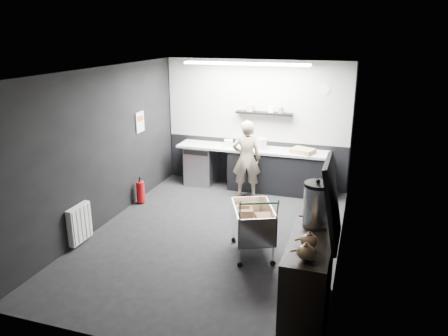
% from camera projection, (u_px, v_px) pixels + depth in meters
% --- Properties ---
extents(floor, '(5.50, 5.50, 0.00)m').
position_uv_depth(floor, '(214.00, 236.00, 7.25)').
color(floor, black).
rests_on(floor, ground).
extents(ceiling, '(5.50, 5.50, 0.00)m').
position_uv_depth(ceiling, '(213.00, 71.00, 6.43)').
color(ceiling, silver).
rests_on(ceiling, wall_back).
extents(wall_back, '(5.50, 0.00, 5.50)m').
position_uv_depth(wall_back, '(256.00, 124.00, 9.33)').
color(wall_back, black).
rests_on(wall_back, floor).
extents(wall_front, '(5.50, 0.00, 5.50)m').
position_uv_depth(wall_front, '(123.00, 232.00, 4.35)').
color(wall_front, black).
rests_on(wall_front, floor).
extents(wall_left, '(0.00, 5.50, 5.50)m').
position_uv_depth(wall_left, '(103.00, 148.00, 7.43)').
color(wall_left, black).
rests_on(wall_left, floor).
extents(wall_right, '(0.00, 5.50, 5.50)m').
position_uv_depth(wall_right, '(345.00, 171.00, 6.25)').
color(wall_right, black).
rests_on(wall_right, floor).
extents(kitchen_wall_panel, '(3.95, 0.02, 1.70)m').
position_uv_depth(kitchen_wall_panel, '(256.00, 101.00, 9.16)').
color(kitchen_wall_panel, '#AFAFAB').
rests_on(kitchen_wall_panel, wall_back).
extents(dado_panel, '(3.95, 0.02, 1.00)m').
position_uv_depth(dado_panel, '(255.00, 162.00, 9.57)').
color(dado_panel, black).
rests_on(dado_panel, wall_back).
extents(floating_shelf, '(1.20, 0.22, 0.04)m').
position_uv_depth(floating_shelf, '(264.00, 113.00, 9.07)').
color(floating_shelf, black).
rests_on(floating_shelf, wall_back).
extents(wall_clock, '(0.20, 0.03, 0.20)m').
position_uv_depth(wall_clock, '(325.00, 89.00, 8.65)').
color(wall_clock, white).
rests_on(wall_clock, wall_back).
extents(poster, '(0.02, 0.30, 0.40)m').
position_uv_depth(poster, '(140.00, 122.00, 8.54)').
color(poster, silver).
rests_on(poster, wall_left).
extents(poster_red_band, '(0.02, 0.22, 0.10)m').
position_uv_depth(poster_red_band, '(140.00, 119.00, 8.52)').
color(poster_red_band, red).
rests_on(poster_red_band, poster).
extents(radiator, '(0.10, 0.50, 0.60)m').
position_uv_depth(radiator, '(80.00, 224.00, 6.90)').
color(radiator, white).
rests_on(radiator, wall_left).
extents(ceiling_strip, '(2.40, 0.20, 0.04)m').
position_uv_depth(ceiling_strip, '(246.00, 64.00, 8.12)').
color(ceiling_strip, white).
rests_on(ceiling_strip, ceiling).
extents(prep_counter, '(3.20, 0.61, 0.90)m').
position_uv_depth(prep_counter, '(257.00, 169.00, 9.26)').
color(prep_counter, black).
rests_on(prep_counter, floor).
extents(person, '(0.65, 0.51, 1.58)m').
position_uv_depth(person, '(246.00, 159.00, 8.79)').
color(person, beige).
rests_on(person, floor).
extents(shopping_cart, '(0.90, 1.15, 1.04)m').
position_uv_depth(shopping_cart, '(253.00, 224.00, 6.55)').
color(shopping_cart, silver).
rests_on(shopping_cart, floor).
extents(sideboard, '(0.56, 1.30, 1.94)m').
position_uv_depth(sideboard, '(310.00, 268.00, 5.11)').
color(sideboard, black).
rests_on(sideboard, floor).
extents(fire_extinguisher, '(0.16, 0.16, 0.52)m').
position_uv_depth(fire_extinguisher, '(141.00, 191.00, 8.56)').
color(fire_extinguisher, red).
rests_on(fire_extinguisher, floor).
extents(cardboard_box, '(0.54, 0.47, 0.09)m').
position_uv_depth(cardboard_box, '(303.00, 151.00, 8.80)').
color(cardboard_box, '#A08455').
rests_on(cardboard_box, prep_counter).
extents(pink_tub, '(0.22, 0.22, 0.22)m').
position_uv_depth(pink_tub, '(261.00, 144.00, 9.08)').
color(pink_tub, beige).
rests_on(pink_tub, prep_counter).
extents(white_container, '(0.21, 0.18, 0.15)m').
position_uv_depth(white_container, '(229.00, 143.00, 9.25)').
color(white_container, white).
rests_on(white_container, prep_counter).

